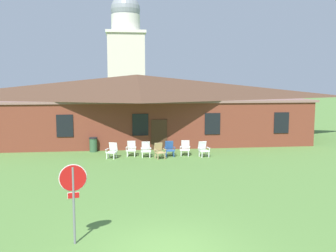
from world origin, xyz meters
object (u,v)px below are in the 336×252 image
Objects in this scene: lawn_chair_under_eave at (203,149)px; trash_bin at (93,144)px; lawn_chair_far_side at (185,148)px; lawn_chair_right_end at (169,148)px; lawn_chair_near_door at (131,148)px; lawn_chair_middle at (159,150)px; stop_sign at (73,188)px; lawn_chair_by_porch at (112,150)px; lawn_chair_left_end at (146,149)px.

trash_bin is (-7.00, 2.50, -0.00)m from lawn_chair_under_eave.
lawn_chair_far_side is at bearing -18.40° from trash_bin.
lawn_chair_far_side is 0.98× the size of trash_bin.
lawn_chair_right_end and lawn_chair_far_side have the same top height.
lawn_chair_near_door is 1.95m from lawn_chair_middle.
stop_sign is 2.50× the size of lawn_chair_far_side.
lawn_chair_right_end is at bearing 169.12° from lawn_chair_under_eave.
lawn_chair_far_side and lawn_chair_under_eave have the same top height.
lawn_chair_middle is 1.00× the size of lawn_chair_right_end.
lawn_chair_by_porch is at bearing -59.94° from trash_bin.
lawn_chair_right_end is at bearing 2.05° from lawn_chair_left_end.
lawn_chair_far_side is at bearing 23.07° from lawn_chair_middle.
lawn_chair_near_door is 1.00× the size of lawn_chair_left_end.
lawn_chair_by_porch is at bearing 177.66° from lawn_chair_under_eave.
lawn_chair_far_side is at bearing 3.72° from lawn_chair_by_porch.
stop_sign is at bearing -102.94° from lawn_chair_left_end.
stop_sign is 13.36m from lawn_chair_right_end.
lawn_chair_near_door and lawn_chair_far_side have the same top height.
lawn_chair_by_porch is 1.00× the size of lawn_chair_right_end.
lawn_chair_right_end is 5.33m from trash_bin.
stop_sign is 13.85m from lawn_chair_far_side.
stop_sign reaches higher than lawn_chair_under_eave.
lawn_chair_near_door is (1.18, 0.53, 0.00)m from lawn_chair_by_porch.
lawn_chair_near_door is 2.43m from lawn_chair_right_end.
trash_bin is (-0.53, 14.67, -1.19)m from stop_sign.
lawn_chair_near_door is at bearing 150.22° from lawn_chair_middle.
lawn_chair_right_end is (1.50, 0.05, 0.00)m from lawn_chair_left_end.
lawn_chair_by_porch is 5.69m from lawn_chair_under_eave.
trash_bin is (-2.50, 1.74, -0.00)m from lawn_chair_near_door.
lawn_chair_left_end and lawn_chair_under_eave have the same top height.
lawn_chair_middle is 1.00× the size of lawn_chair_far_side.
stop_sign is at bearing -98.66° from lawn_chair_near_door.
lawn_chair_by_porch is 2.91m from lawn_chair_middle.
lawn_chair_near_door is at bearing 24.15° from lawn_chair_by_porch.
lawn_chair_far_side is (1.03, 0.13, 0.00)m from lawn_chair_right_end.
lawn_chair_by_porch and lawn_chair_far_side have the same top height.
lawn_chair_under_eave is at bearing -19.70° from trash_bin.
stop_sign is at bearing -87.94° from trash_bin.
lawn_chair_under_eave is (4.50, -0.76, 0.00)m from lawn_chair_near_door.
lawn_chair_under_eave is (6.47, 12.16, -1.19)m from stop_sign.
lawn_chair_right_end is 1.00× the size of lawn_chair_under_eave.
lawn_chair_by_porch is at bearing -177.27° from lawn_chair_right_end.
stop_sign reaches higher than lawn_chair_by_porch.
lawn_chair_middle is at bearing -8.71° from lawn_chair_by_porch.
stop_sign is 12.56m from lawn_chair_middle.
lawn_chair_by_porch and lawn_chair_left_end have the same top height.
lawn_chair_left_end is 1.00× the size of lawn_chair_right_end.
trash_bin is (-1.32, 2.27, -0.00)m from lawn_chair_by_porch.
lawn_chair_left_end is 1.00× the size of lawn_chair_under_eave.
lawn_chair_left_end and lawn_chair_middle have the same top height.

